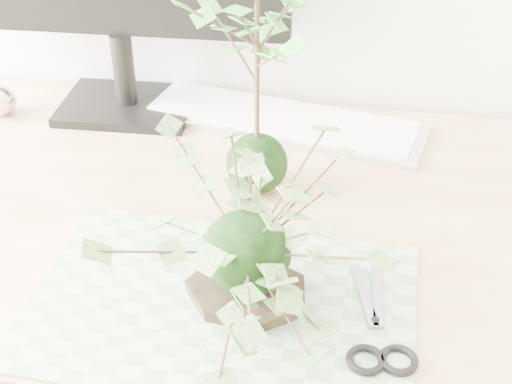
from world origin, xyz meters
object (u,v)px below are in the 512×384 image
ivy_kokedama (247,219)px  keyboard (281,120)px  maple_kokedama (257,20)px  desk (275,262)px

ivy_kokedama → keyboard: (-0.02, 0.44, -0.11)m
maple_kokedama → keyboard: maple_kokedama is taller
desk → keyboard: (-0.03, 0.26, 0.10)m
maple_kokedama → desk: bearing=-57.9°
desk → keyboard: keyboard is taller
desk → maple_kokedama: size_ratio=4.20×
keyboard → desk: bearing=-72.3°
keyboard → maple_kokedama: bearing=-81.2°
ivy_kokedama → maple_kokedama: 0.28m
desk → maple_kokedama: bearing=122.1°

